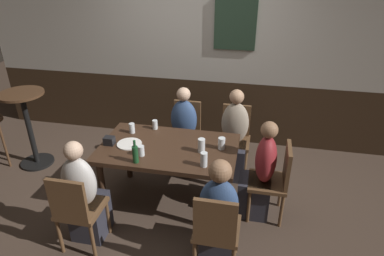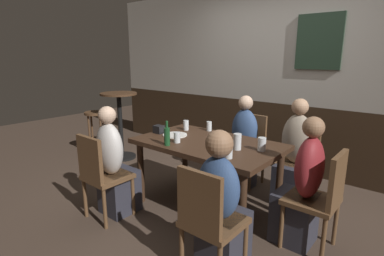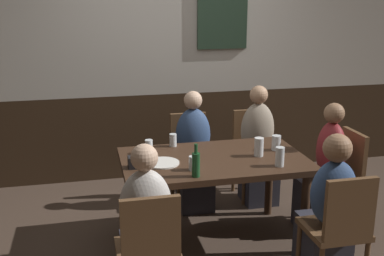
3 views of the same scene
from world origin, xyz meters
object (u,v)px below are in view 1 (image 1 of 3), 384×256
at_px(person_left_near, 85,199).
at_px(side_bar_table, 28,124).
at_px(chair_mid_far, 186,130).
at_px(chair_left_near, 76,208).
at_px(condiment_caddy, 109,141).
at_px(beer_bottle_green, 135,154).
at_px(beer_glass_tall, 201,146).
at_px(chair_head_east, 275,178).
at_px(person_right_near, 219,218).
at_px(tumbler_water, 132,128).
at_px(chair_right_near, 216,229).
at_px(chair_right_far, 235,135).
at_px(pint_glass_stout, 141,151).
at_px(person_head_east, 259,177).
at_px(dining_table, 169,153).
at_px(pint_glass_pale, 222,144).
at_px(person_mid_far, 183,137).
at_px(highball_clear, 155,125).
at_px(person_right_far, 234,141).
at_px(plate_white_large, 129,144).
at_px(beer_glass_half, 204,160).

distance_m(person_left_near, side_bar_table, 1.77).
relative_size(chair_mid_far, chair_left_near, 1.00).
bearing_deg(condiment_caddy, beer_bottle_green, -34.56).
relative_size(beer_glass_tall, side_bar_table, 0.15).
relative_size(chair_head_east, beer_glass_tall, 5.69).
height_order(person_right_near, beer_glass_tall, person_right_near).
height_order(chair_left_near, side_bar_table, side_bar_table).
height_order(chair_left_near, condiment_caddy, chair_left_near).
xyz_separation_m(person_left_near, tumbler_water, (0.16, 0.93, 0.32)).
height_order(chair_right_near, chair_right_far, same).
xyz_separation_m(chair_right_far, side_bar_table, (-2.69, -0.46, 0.12)).
bearing_deg(person_right_near, pint_glass_stout, 151.65).
xyz_separation_m(chair_left_near, pint_glass_stout, (0.43, 0.64, 0.29)).
height_order(person_right_near, pint_glass_stout, person_right_near).
height_order(chair_mid_far, person_left_near, person_left_near).
relative_size(person_head_east, side_bar_table, 1.09).
relative_size(dining_table, pint_glass_stout, 13.63).
bearing_deg(chair_right_far, pint_glass_pale, -96.23).
relative_size(chair_right_near, person_mid_far, 0.77).
relative_size(chair_mid_far, pint_glass_stout, 8.04).
height_order(chair_head_east, person_left_near, person_left_near).
bearing_deg(side_bar_table, beer_bottle_green, -23.27).
xyz_separation_m(person_right_near, highball_clear, (-0.92, 1.08, 0.32)).
xyz_separation_m(beer_glass_tall, pint_glass_stout, (-0.60, -0.20, -0.02)).
relative_size(chair_mid_far, person_left_near, 0.77).
xyz_separation_m(chair_head_east, highball_clear, (-1.43, 0.38, 0.29)).
height_order(highball_clear, beer_bottle_green, beer_bottle_green).
relative_size(dining_table, person_right_far, 1.28).
height_order(dining_table, pint_glass_pale, pint_glass_pale).
bearing_deg(tumbler_water, person_mid_far, 43.80).
height_order(chair_right_far, person_head_east, person_head_east).
bearing_deg(pint_glass_pale, side_bar_table, 172.77).
bearing_deg(chair_right_near, person_head_east, 68.45).
distance_m(beer_glass_tall, beer_bottle_green, 0.69).
relative_size(chair_head_east, chair_mid_far, 1.00).
xyz_separation_m(chair_head_east, plate_white_large, (-1.59, -0.04, 0.25)).
height_order(beer_glass_tall, condiment_caddy, beer_glass_tall).
relative_size(dining_table, person_head_east, 1.30).
relative_size(chair_right_far, person_mid_far, 0.77).
xyz_separation_m(chair_right_far, pint_glass_stout, (-0.88, -1.10, 0.29)).
xyz_separation_m(person_right_near, beer_glass_half, (-0.21, 0.41, 0.33)).
relative_size(chair_right_near, beer_bottle_green, 3.54).
bearing_deg(condiment_caddy, chair_head_east, 2.56).
bearing_deg(condiment_caddy, dining_table, 7.12).
bearing_deg(pint_glass_pale, person_mid_far, 132.32).
bearing_deg(condiment_caddy, pint_glass_pale, 7.46).
distance_m(person_left_near, beer_glass_half, 1.22).
relative_size(chair_head_east, highball_clear, 7.89).
xyz_separation_m(person_right_far, beer_bottle_green, (-0.89, -1.07, 0.35)).
distance_m(beer_glass_half, side_bar_table, 2.58).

